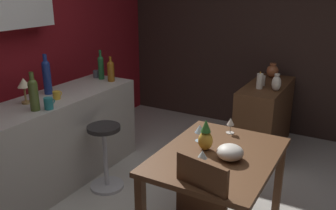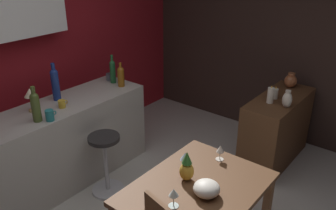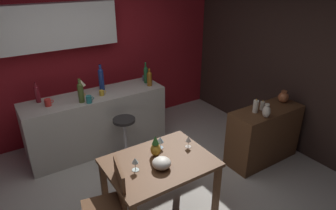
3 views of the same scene
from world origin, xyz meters
TOP-DOWN VIEW (x-y plane):
  - wall_kitchen_back at (-0.06, 2.08)m, footprint 5.20×0.33m
  - wall_side_right at (2.55, 0.30)m, footprint 0.10×4.40m
  - dining_table at (0.01, -0.33)m, footprint 1.12×0.83m
  - kitchen_counter at (-0.05, 1.42)m, footprint 2.10×0.60m
  - sideboard_cabinet at (1.86, -0.20)m, footprint 1.10×0.44m
  - bar_stool at (0.17, 0.90)m, footprint 0.34×0.34m
  - wine_glass_left at (0.16, -0.11)m, footprint 0.08×0.08m
  - wine_glass_right at (0.43, -0.27)m, footprint 0.07×0.07m
  - wine_glass_center at (-0.27, -0.32)m, footprint 0.07×0.07m
  - pineapple_centerpiece at (0.03, -0.21)m, footprint 0.11×0.11m
  - fruit_bowl at (-0.03, -0.44)m, footprint 0.20×0.20m
  - wine_bottle_green at (0.85, 1.47)m, footprint 0.07×0.07m
  - wine_bottle_cobalt at (0.13, 1.55)m, footprint 0.08×0.08m
  - wine_bottle_amber at (0.83, 1.31)m, footprint 0.08×0.08m
  - wine_bottle_olive at (-0.28, 1.27)m, footprint 0.08×0.08m
  - cup_teal at (-0.20, 1.19)m, footprint 0.11×0.08m
  - cup_mustard at (0.04, 1.35)m, footprint 0.11×0.07m
  - cup_slate at (0.89, 1.56)m, footprint 0.12×0.09m
  - counter_lamp at (-0.19, 1.50)m, footprint 0.12×0.12m
  - pillar_candle_tall at (1.78, -0.16)m, footprint 0.06×0.06m
  - pillar_candle_short at (1.64, -0.17)m, footprint 0.07×0.07m
  - vase_copper at (2.23, -0.17)m, footprint 0.15×0.15m
  - vase_ceramic_ivory at (1.63, -0.36)m, footprint 0.10×0.10m

SIDE VIEW (x-z plane):
  - bar_stool at x=0.17m, z-range 0.02..0.69m
  - sideboard_cabinet at x=1.86m, z-range 0.00..0.82m
  - kitchen_counter at x=-0.05m, z-range 0.00..0.90m
  - dining_table at x=0.01m, z-range 0.27..1.01m
  - fruit_bowl at x=-0.03m, z-range 0.74..0.85m
  - wine_glass_right at x=0.43m, z-range 0.77..0.91m
  - wine_glass_left at x=0.16m, z-range 0.77..0.91m
  - pineapple_centerpiece at x=0.03m, z-range 0.72..0.97m
  - wine_glass_center at x=-0.27m, z-range 0.77..0.92m
  - pillar_candle_tall at x=1.78m, z-range 0.81..0.95m
  - vase_copper at x=2.23m, z-range 0.81..0.99m
  - pillar_candle_short at x=1.64m, z-range 0.81..1.01m
  - vase_ceramic_ivory at x=1.63m, z-range 0.81..1.01m
  - cup_mustard at x=0.04m, z-range 0.90..0.98m
  - cup_slate at x=0.89m, z-range 0.90..0.98m
  - cup_teal at x=-0.20m, z-range 0.90..1.01m
  - wine_bottle_amber at x=0.83m, z-range 0.89..1.17m
  - wine_bottle_green at x=0.85m, z-range 0.88..1.22m
  - wine_bottle_olive at x=-0.28m, z-range 0.89..1.23m
  - counter_lamp at x=-0.19m, z-range 0.96..1.20m
  - wine_bottle_cobalt at x=0.13m, z-range 0.89..1.29m
  - wall_side_right at x=2.55m, z-range 0.00..2.60m
  - wall_kitchen_back at x=-0.06m, z-range 0.11..2.71m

